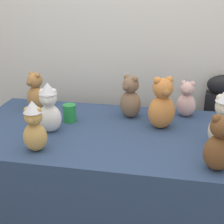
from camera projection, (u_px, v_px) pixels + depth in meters
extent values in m
cube|color=silver|center=(130.00, 22.00, 2.28)|extent=(7.00, 0.08, 2.60)
cube|color=navy|center=(112.00, 185.00, 2.00)|extent=(1.70, 0.87, 0.75)
cube|color=black|center=(219.00, 147.00, 2.38)|extent=(0.29, 0.16, 0.83)
ellipsoid|color=#D17F3D|center=(161.00, 112.00, 1.88)|extent=(0.20, 0.19, 0.20)
sphere|color=#D17F3D|center=(163.00, 88.00, 1.82)|extent=(0.12, 0.12, 0.12)
sphere|color=#D17F3D|center=(157.00, 81.00, 1.80)|extent=(0.04, 0.04, 0.04)
sphere|color=#D17F3D|center=(169.00, 80.00, 1.81)|extent=(0.04, 0.04, 0.04)
sphere|color=#A06536|center=(166.00, 93.00, 1.78)|extent=(0.05, 0.05, 0.05)
ellipsoid|color=beige|center=(186.00, 105.00, 2.05)|extent=(0.14, 0.12, 0.15)
sphere|color=beige|center=(188.00, 89.00, 2.01)|extent=(0.09, 0.09, 0.09)
sphere|color=beige|center=(184.00, 83.00, 2.01)|extent=(0.03, 0.03, 0.03)
sphere|color=beige|center=(192.00, 84.00, 1.99)|extent=(0.03, 0.03, 0.03)
sphere|color=#A88783|center=(186.00, 92.00, 1.98)|extent=(0.04, 0.04, 0.04)
ellipsoid|color=white|center=(50.00, 118.00, 1.83)|extent=(0.16, 0.14, 0.16)
sphere|color=white|center=(48.00, 98.00, 1.79)|extent=(0.10, 0.10, 0.10)
sphere|color=white|center=(42.00, 92.00, 1.77)|extent=(0.04, 0.04, 0.04)
sphere|color=white|center=(53.00, 92.00, 1.77)|extent=(0.04, 0.04, 0.04)
sphere|color=#B4B3AF|center=(47.00, 102.00, 1.75)|extent=(0.04, 0.04, 0.04)
cone|color=silver|center=(47.00, 88.00, 1.77)|extent=(0.10, 0.10, 0.06)
ellipsoid|color=tan|center=(35.00, 137.00, 1.62)|extent=(0.13, 0.12, 0.15)
sphere|color=tan|center=(33.00, 117.00, 1.58)|extent=(0.09, 0.09, 0.09)
sphere|color=tan|center=(27.00, 110.00, 1.57)|extent=(0.03, 0.03, 0.03)
sphere|color=tan|center=(38.00, 110.00, 1.56)|extent=(0.03, 0.03, 0.03)
sphere|color=olive|center=(31.00, 121.00, 1.55)|extent=(0.04, 0.04, 0.04)
cone|color=silver|center=(32.00, 107.00, 1.56)|extent=(0.09, 0.09, 0.06)
ellipsoid|color=beige|center=(223.00, 131.00, 1.65)|extent=(0.17, 0.15, 0.18)
sphere|color=beige|center=(220.00, 98.00, 1.59)|extent=(0.04, 0.04, 0.04)
ellipsoid|color=#7F6047|center=(130.00, 104.00, 2.03)|extent=(0.18, 0.18, 0.18)
sphere|color=#7F6047|center=(131.00, 85.00, 1.99)|extent=(0.11, 0.11, 0.11)
sphere|color=#7F6047|center=(127.00, 77.00, 1.99)|extent=(0.04, 0.04, 0.04)
sphere|color=#7F6047|center=(135.00, 79.00, 1.95)|extent=(0.04, 0.04, 0.04)
sphere|color=brown|center=(126.00, 88.00, 1.96)|extent=(0.04, 0.04, 0.04)
ellipsoid|color=#B27A42|center=(37.00, 98.00, 2.15)|extent=(0.17, 0.17, 0.17)
sphere|color=#B27A42|center=(35.00, 80.00, 2.11)|extent=(0.10, 0.10, 0.10)
sphere|color=#B27A42|center=(31.00, 74.00, 2.11)|extent=(0.04, 0.04, 0.04)
sphere|color=#B27A42|center=(37.00, 75.00, 2.08)|extent=(0.04, 0.04, 0.04)
sphere|color=olive|center=(30.00, 83.00, 2.08)|extent=(0.04, 0.04, 0.04)
ellipsoid|color=brown|center=(218.00, 153.00, 1.45)|extent=(0.17, 0.16, 0.17)
sphere|color=brown|center=(222.00, 127.00, 1.40)|extent=(0.10, 0.10, 0.10)
sphere|color=brown|center=(216.00, 119.00, 1.38)|extent=(0.04, 0.04, 0.04)
cylinder|color=#238C3D|center=(70.00, 113.00, 1.98)|extent=(0.08, 0.08, 0.11)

